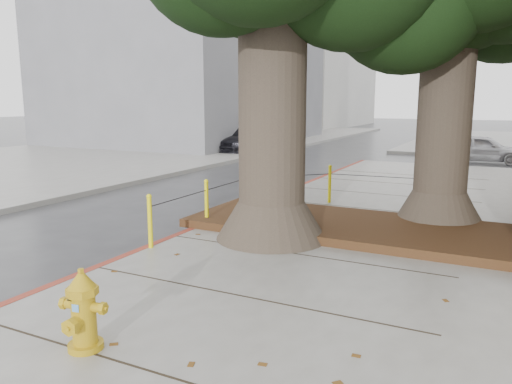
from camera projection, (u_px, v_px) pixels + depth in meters
The scene contains 10 objects.
ground at pixel (207, 299), 6.76m from camera, with size 140.00×140.00×0.00m, color #28282B.
sidewalk_opposite at pixel (59, 160), 21.74m from camera, with size 14.00×60.00×0.15m, color slate.
curb_red at pixel (189, 233), 9.82m from camera, with size 0.14×26.00×0.16m, color maroon.
planter_bed at pixel (353, 227), 9.73m from camera, with size 6.40×2.60×0.16m, color black.
building_far_grey at pixel (192, 47), 31.64m from camera, with size 12.00×16.00×12.00m, color slate.
building_far_white at pixel (299, 53), 52.42m from camera, with size 12.00×18.00×15.00m, color silver.
bollard_ring at pixel (281, 193), 10.86m from camera, with size 3.79×5.39×0.95m.
fire_hydrant at pixel (83, 311), 5.03m from camera, with size 0.46×0.43×0.86m.
car_silver at pixel (482, 149), 21.48m from camera, with size 1.42×3.53×1.20m, color #B9B8BE.
car_dark at pixel (249, 139), 25.81m from camera, with size 1.93×4.74×1.38m, color black.
Camera 1 is at (3.48, -5.39, 2.66)m, focal length 35.00 mm.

